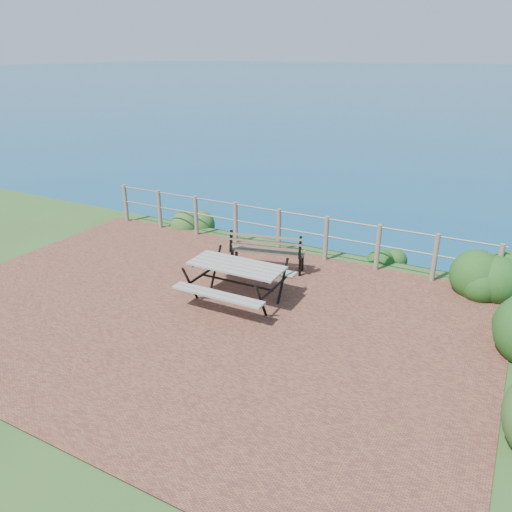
{
  "coord_description": "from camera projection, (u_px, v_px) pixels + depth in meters",
  "views": [
    {
      "loc": [
        4.68,
        -6.38,
        4.31
      ],
      "look_at": [
        0.55,
        1.23,
        0.75
      ],
      "focal_mm": 35.0,
      "sensor_mm": 36.0,
      "label": 1
    }
  ],
  "objects": [
    {
      "name": "picnic_table",
      "position": [
        237.0,
        279.0,
        9.09
      ],
      "size": [
        1.75,
        1.5,
        0.73
      ],
      "rotation": [
        0.0,
        0.0,
        0.02
      ],
      "color": "gray",
      "rests_on": "ground"
    },
    {
      "name": "safety_railing",
      "position": [
        279.0,
        228.0,
        11.4
      ],
      "size": [
        9.4,
        0.1,
        1.0
      ],
      "color": "#6B5B4C",
      "rests_on": "ground"
    },
    {
      "name": "shrub_lip_west",
      "position": [
        189.0,
        226.0,
        13.32
      ],
      "size": [
        0.81,
        0.81,
        0.57
      ],
      "primitive_type": "ellipsoid",
      "color": "#305921",
      "rests_on": "ground"
    },
    {
      "name": "shrub_lip_east",
      "position": [
        386.0,
        258.0,
        11.24
      ],
      "size": [
        0.74,
        0.74,
        0.47
      ],
      "primitive_type": "ellipsoid",
      "color": "#194114",
      "rests_on": "ground"
    },
    {
      "name": "shrub_right_edge",
      "position": [
        489.0,
        295.0,
        9.54
      ],
      "size": [
        1.0,
        1.0,
        1.43
      ],
      "primitive_type": "ellipsoid",
      "color": "#194114",
      "rests_on": "ground"
    },
    {
      "name": "park_bench",
      "position": [
        268.0,
        244.0,
        10.39
      ],
      "size": [
        1.62,
        0.75,
        0.89
      ],
      "rotation": [
        0.0,
        0.0,
        0.24
      ],
      "color": "brown",
      "rests_on": "ground"
    },
    {
      "name": "ground",
      "position": [
        196.0,
        312.0,
        8.89
      ],
      "size": [
        10.0,
        7.0,
        0.12
      ],
      "primitive_type": "cube",
      "color": "brown",
      "rests_on": "ground"
    }
  ]
}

